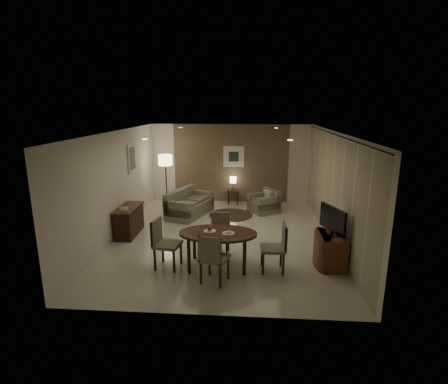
# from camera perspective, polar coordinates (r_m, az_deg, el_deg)

# --- Properties ---
(room_shell) EXTENTS (5.50, 7.00, 2.70)m
(room_shell) POSITION_cam_1_polar(r_m,az_deg,el_deg) (9.15, 0.09, 1.52)
(room_shell) COLOR beige
(room_shell) RESTS_ON ground
(taupe_accent) EXTENTS (3.96, 0.03, 2.70)m
(taupe_accent) POSITION_cam_1_polar(r_m,az_deg,el_deg) (12.17, 1.12, 4.66)
(taupe_accent) COLOR #765E4A
(taupe_accent) RESTS_ON wall_back
(curtain_wall) EXTENTS (0.08, 6.70, 2.58)m
(curtain_wall) POSITION_cam_1_polar(r_m,az_deg,el_deg) (8.98, 17.22, 0.44)
(curtain_wall) COLOR #BFB795
(curtain_wall) RESTS_ON wall_right
(curtain_rod) EXTENTS (0.03, 6.80, 0.03)m
(curtain_rod) POSITION_cam_1_polar(r_m,az_deg,el_deg) (8.78, 17.85, 8.85)
(curtain_rod) COLOR black
(curtain_rod) RESTS_ON wall_right
(art_back_frame) EXTENTS (0.72, 0.03, 0.72)m
(art_back_frame) POSITION_cam_1_polar(r_m,az_deg,el_deg) (12.10, 1.60, 5.80)
(art_back_frame) COLOR silver
(art_back_frame) RESTS_ON wall_back
(art_back_canvas) EXTENTS (0.34, 0.01, 0.34)m
(art_back_canvas) POSITION_cam_1_polar(r_m,az_deg,el_deg) (12.09, 1.59, 5.79)
(art_back_canvas) COLOR #1B3226
(art_back_canvas) RESTS_ON wall_back
(art_left_frame) EXTENTS (0.03, 0.60, 0.80)m
(art_left_frame) POSITION_cam_1_polar(r_m,az_deg,el_deg) (10.38, -14.81, 5.36)
(art_left_frame) COLOR silver
(art_left_frame) RESTS_ON wall_left
(art_left_canvas) EXTENTS (0.01, 0.46, 0.64)m
(art_left_canvas) POSITION_cam_1_polar(r_m,az_deg,el_deg) (10.37, -14.73, 5.36)
(art_left_canvas) COLOR gray
(art_left_canvas) RESTS_ON wall_left
(downlight_nl) EXTENTS (0.10, 0.10, 0.01)m
(downlight_nl) POSITION_cam_1_polar(r_m,az_deg,el_deg) (7.04, -12.79, 8.41)
(downlight_nl) COLOR white
(downlight_nl) RESTS_ON ceiling
(downlight_nr) EXTENTS (0.10, 0.10, 0.01)m
(downlight_nr) POSITION_cam_1_polar(r_m,az_deg,el_deg) (6.78, 10.75, 8.31)
(downlight_nr) COLOR white
(downlight_nr) RESTS_ON ceiling
(downlight_fl) EXTENTS (0.10, 0.10, 0.01)m
(downlight_fl) POSITION_cam_1_polar(r_m,az_deg,el_deg) (10.53, -7.11, 10.40)
(downlight_fl) COLOR white
(downlight_fl) RESTS_ON ceiling
(downlight_fr) EXTENTS (0.10, 0.10, 0.01)m
(downlight_fr) POSITION_cam_1_polar(r_m,az_deg,el_deg) (10.36, 8.53, 10.30)
(downlight_fr) COLOR white
(downlight_fr) RESTS_ON ceiling
(console_desk) EXTENTS (0.48, 1.20, 0.75)m
(console_desk) POSITION_cam_1_polar(r_m,az_deg,el_deg) (9.53, -15.24, -4.55)
(console_desk) COLOR #4E2B19
(console_desk) RESTS_ON floor
(telephone) EXTENTS (0.20, 0.14, 0.09)m
(telephone) POSITION_cam_1_polar(r_m,az_deg,el_deg) (9.14, -16.02, -2.61)
(telephone) COLOR white
(telephone) RESTS_ON console_desk
(tv_cabinet) EXTENTS (0.48, 0.90, 0.70)m
(tv_cabinet) POSITION_cam_1_polar(r_m,az_deg,el_deg) (7.82, 17.10, -9.05)
(tv_cabinet) COLOR brown
(tv_cabinet) RESTS_ON floor
(flat_tv) EXTENTS (0.36, 0.85, 0.60)m
(flat_tv) POSITION_cam_1_polar(r_m,az_deg,el_deg) (7.58, 17.32, -4.38)
(flat_tv) COLOR black
(flat_tv) RESTS_ON tv_cabinet
(dining_table) EXTENTS (1.62, 1.02, 0.76)m
(dining_table) POSITION_cam_1_polar(r_m,az_deg,el_deg) (7.43, -0.98, -9.37)
(dining_table) COLOR #4E2B19
(dining_table) RESTS_ON floor
(chair_near) EXTENTS (0.61, 0.61, 1.00)m
(chair_near) POSITION_cam_1_polar(r_m,az_deg,el_deg) (6.78, -1.54, -10.64)
(chair_near) COLOR gray
(chair_near) RESTS_ON floor
(chair_far) EXTENTS (0.47, 0.47, 0.93)m
(chair_far) POSITION_cam_1_polar(r_m,az_deg,el_deg) (8.00, -0.74, -6.98)
(chair_far) COLOR gray
(chair_far) RESTS_ON floor
(chair_left) EXTENTS (0.58, 0.58, 1.04)m
(chair_left) POSITION_cam_1_polar(r_m,az_deg,el_deg) (7.44, -9.17, -8.37)
(chair_left) COLOR gray
(chair_left) RESTS_ON floor
(chair_right) EXTENTS (0.50, 0.50, 1.00)m
(chair_right) POSITION_cam_1_polar(r_m,az_deg,el_deg) (7.27, 7.95, -9.01)
(chair_right) COLOR gray
(chair_right) RESTS_ON floor
(plate_a) EXTENTS (0.26, 0.26, 0.02)m
(plate_a) POSITION_cam_1_polar(r_m,az_deg,el_deg) (7.35, -2.36, -6.39)
(plate_a) COLOR white
(plate_a) RESTS_ON dining_table
(plate_b) EXTENTS (0.26, 0.26, 0.02)m
(plate_b) POSITION_cam_1_polar(r_m,az_deg,el_deg) (7.22, 0.73, -6.75)
(plate_b) COLOR white
(plate_b) RESTS_ON dining_table
(fruit_apple) EXTENTS (0.09, 0.09, 0.09)m
(fruit_apple) POSITION_cam_1_polar(r_m,az_deg,el_deg) (7.33, -2.36, -6.00)
(fruit_apple) COLOR #A12812
(fruit_apple) RESTS_ON plate_a
(napkin) EXTENTS (0.12, 0.08, 0.03)m
(napkin) POSITION_cam_1_polar(r_m,az_deg,el_deg) (7.21, 0.73, -6.58)
(napkin) COLOR white
(napkin) RESTS_ON plate_b
(round_rug) EXTENTS (1.35, 1.35, 0.01)m
(round_rug) POSITION_cam_1_polar(r_m,az_deg,el_deg) (10.90, 1.15, -3.74)
(round_rug) COLOR #463B27
(round_rug) RESTS_ON floor
(sofa) EXTENTS (1.88, 1.37, 0.80)m
(sofa) POSITION_cam_1_polar(r_m,az_deg,el_deg) (10.83, -5.60, -1.75)
(sofa) COLOR gray
(sofa) RESTS_ON floor
(armchair) EXTENTS (1.08, 1.09, 0.72)m
(armchair) POSITION_cam_1_polar(r_m,az_deg,el_deg) (11.16, 6.50, -1.50)
(armchair) COLOR gray
(armchair) RESTS_ON floor
(side_table) EXTENTS (0.39, 0.39, 0.49)m
(side_table) POSITION_cam_1_polar(r_m,az_deg,el_deg) (12.08, 1.48, -0.77)
(side_table) COLOR black
(side_table) RESTS_ON floor
(table_lamp) EXTENTS (0.22, 0.22, 0.50)m
(table_lamp) POSITION_cam_1_polar(r_m,az_deg,el_deg) (11.96, 1.49, 1.53)
(table_lamp) COLOR #FFEAC1
(table_lamp) RESTS_ON side_table
(floor_lamp) EXTENTS (0.45, 0.45, 1.77)m
(floor_lamp) POSITION_cam_1_polar(r_m,az_deg,el_deg) (11.64, -9.42, 1.71)
(floor_lamp) COLOR #FFE5B7
(floor_lamp) RESTS_ON floor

